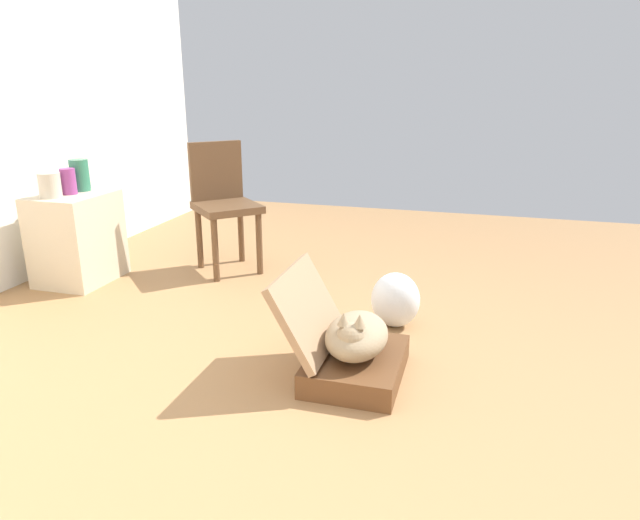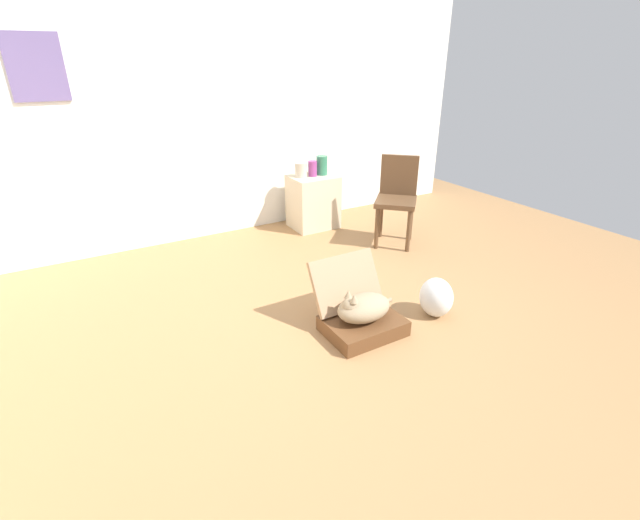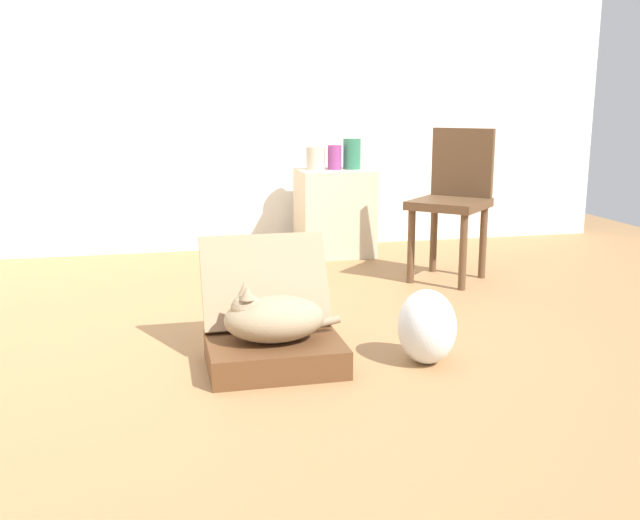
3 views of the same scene
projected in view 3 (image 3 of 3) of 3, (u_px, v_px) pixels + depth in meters
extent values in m
plane|color=#9E7247|center=(221.00, 350.00, 3.13)|extent=(7.68, 7.68, 0.00)
cube|color=silver|center=(184.00, 67.00, 5.00)|extent=(6.40, 0.12, 2.60)
cube|color=brown|center=(275.00, 354.00, 2.91)|extent=(0.54, 0.42, 0.12)
cube|color=#9B7756|center=(265.00, 281.00, 3.08)|extent=(0.54, 0.24, 0.38)
ellipsoid|color=#998466|center=(274.00, 319.00, 2.88)|extent=(0.41, 0.28, 0.18)
sphere|color=#998466|center=(246.00, 310.00, 2.85)|extent=(0.13, 0.13, 0.13)
cone|color=#998466|center=(247.00, 292.00, 2.80)|extent=(0.06, 0.06, 0.06)
cone|color=#998466|center=(245.00, 288.00, 2.86)|extent=(0.06, 0.06, 0.06)
cylinder|color=#998466|center=(317.00, 324.00, 2.97)|extent=(0.20, 0.03, 0.07)
ellipsoid|color=silver|center=(427.00, 327.00, 2.95)|extent=(0.24, 0.27, 0.31)
cube|color=beige|center=(335.00, 212.00, 5.04)|extent=(0.51, 0.43, 0.60)
cylinder|color=#B7AD99|center=(315.00, 158.00, 4.98)|extent=(0.14, 0.14, 0.16)
cylinder|color=#2D7051|center=(352.00, 154.00, 5.00)|extent=(0.12, 0.12, 0.21)
cylinder|color=#8C387A|center=(335.00, 157.00, 4.97)|extent=(0.10, 0.10, 0.17)
cylinder|color=brown|center=(411.00, 247.00, 4.25)|extent=(0.04, 0.04, 0.44)
cylinder|color=brown|center=(463.00, 252.00, 4.09)|extent=(0.04, 0.04, 0.44)
cylinder|color=brown|center=(434.00, 237.00, 4.54)|extent=(0.04, 0.04, 0.44)
cylinder|color=brown|center=(483.00, 243.00, 4.38)|extent=(0.04, 0.04, 0.44)
cube|color=brown|center=(449.00, 204.00, 4.26)|extent=(0.59, 0.59, 0.05)
cube|color=brown|center=(462.00, 163.00, 4.37)|extent=(0.30, 0.30, 0.41)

